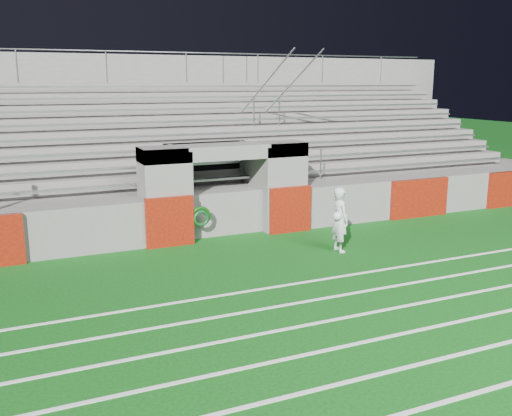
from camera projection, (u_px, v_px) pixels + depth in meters
name	position (u px, v px, depth m)	size (l,w,h in m)	color
ground	(279.00, 270.00, 13.36)	(90.00, 90.00, 0.00)	#0C4910
field_markings	(421.00, 364.00, 8.90)	(28.00, 8.09, 0.01)	white
stadium_structure	(180.00, 163.00, 20.14)	(26.00, 8.48, 5.42)	slate
goalkeeper_with_ball	(340.00, 219.00, 14.64)	(0.49, 0.63, 1.69)	silver
hose_coil	(201.00, 217.00, 15.45)	(0.57, 0.15, 0.57)	#0C400C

